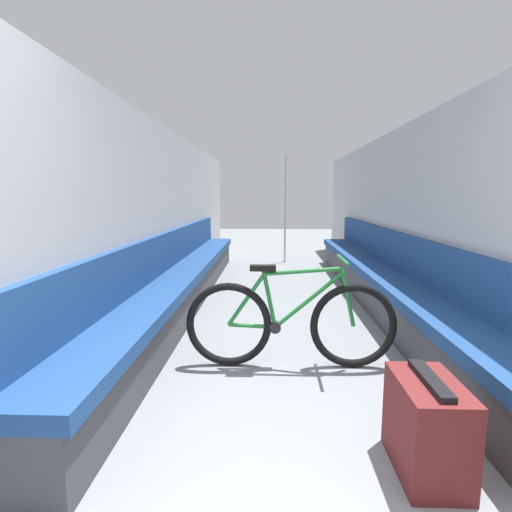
{
  "coord_description": "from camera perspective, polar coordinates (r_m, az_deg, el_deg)",
  "views": [
    {
      "loc": [
        -0.15,
        -1.12,
        1.34
      ],
      "look_at": [
        -0.32,
        3.81,
        0.59
      ],
      "focal_mm": 28.0,
      "sensor_mm": 36.0,
      "label": 1
    }
  ],
  "objects": [
    {
      "name": "bicycle",
      "position": [
        3.17,
        4.95,
        -9.5
      ],
      "size": [
        1.65,
        0.46,
        0.87
      ],
      "rotation": [
        0.0,
        0.0,
        -0.14
      ],
      "color": "black",
      "rests_on": "ground"
    },
    {
      "name": "bench_seat_row_right",
      "position": [
        5.04,
        17.58,
        -3.65
      ],
      "size": [
        0.47,
        6.59,
        0.91
      ],
      "color": "#3D3D42",
      "rests_on": "ground"
    },
    {
      "name": "luggage_bag",
      "position": [
        2.26,
        23.24,
        -21.47
      ],
      "size": [
        0.29,
        0.48,
        0.49
      ],
      "color": "maroon",
      "rests_on": "ground"
    },
    {
      "name": "wall_left",
      "position": [
        5.01,
        -13.31,
        5.45
      ],
      "size": [
        0.1,
        10.61,
        2.16
      ],
      "primitive_type": "cube",
      "color": "#B2B2B7",
      "rests_on": "ground"
    },
    {
      "name": "grab_pole_near",
      "position": [
        8.03,
        4.18,
        6.5
      ],
      "size": [
        0.08,
        0.08,
        2.14
      ],
      "color": "gray",
      "rests_on": "ground"
    },
    {
      "name": "bench_seat_row_left",
      "position": [
        4.97,
        -10.38,
        -3.55
      ],
      "size": [
        0.47,
        6.59,
        0.91
      ],
      "color": "#3D3D42",
      "rests_on": "ground"
    },
    {
      "name": "wall_right",
      "position": [
        5.1,
        20.53,
        5.19
      ],
      "size": [
        0.1,
        10.61,
        2.16
      ],
      "primitive_type": "cube",
      "color": "#B2B2B7",
      "rests_on": "ground"
    }
  ]
}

